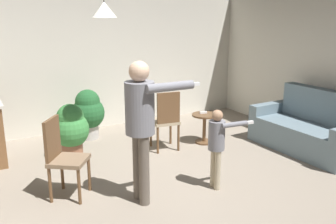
{
  "coord_description": "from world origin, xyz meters",
  "views": [
    {
      "loc": [
        -2.24,
        -3.68,
        2.22
      ],
      "look_at": [
        -0.06,
        0.26,
        1.0
      ],
      "focal_mm": 39.56,
      "sensor_mm": 36.0,
      "label": 1
    }
  ],
  "objects": [
    {
      "name": "ground",
      "position": [
        0.0,
        0.0,
        0.0
      ],
      "size": [
        7.68,
        7.68,
        0.0
      ],
      "primitive_type": "plane",
      "color": "gray"
    },
    {
      "name": "wall_back",
      "position": [
        0.0,
        3.2,
        1.35
      ],
      "size": [
        6.4,
        0.1,
        2.7
      ],
      "primitive_type": "cube",
      "color": "silver",
      "rests_on": "ground"
    },
    {
      "name": "couch_floral",
      "position": [
        2.6,
        0.28,
        0.33
      ],
      "size": [
        0.91,
        1.83,
        1.0
      ],
      "rotation": [
        0.0,
        0.0,
        1.6
      ],
      "color": "slate",
      "rests_on": "ground"
    },
    {
      "name": "side_table_by_couch",
      "position": [
        1.29,
        1.38,
        0.33
      ],
      "size": [
        0.44,
        0.44,
        0.52
      ],
      "color": "brown",
      "rests_on": "ground"
    },
    {
      "name": "person_adult",
      "position": [
        -0.53,
        0.04,
        1.06
      ],
      "size": [
        0.83,
        0.51,
        1.7
      ],
      "rotation": [
        0.0,
        0.0,
        -1.59
      ],
      "color": "#60564C",
      "rests_on": "ground"
    },
    {
      "name": "person_child",
      "position": [
        0.45,
        -0.12,
        0.65
      ],
      "size": [
        0.54,
        0.34,
        1.05
      ],
      "rotation": [
        0.0,
        0.0,
        -1.68
      ],
      "color": "tan",
      "rests_on": "ground"
    },
    {
      "name": "dining_chair_by_counter",
      "position": [
        -1.33,
        0.61,
        0.55
      ],
      "size": [
        0.59,
        0.59,
        1.0
      ],
      "rotation": [
        0.0,
        0.0,
        4.08
      ],
      "color": "brown",
      "rests_on": "ground"
    },
    {
      "name": "dining_chair_near_wall",
      "position": [
        0.54,
        1.4,
        0.55
      ],
      "size": [
        0.48,
        0.48,
        1.0
      ],
      "rotation": [
        0.0,
        0.0,
        6.14
      ],
      "color": "brown",
      "rests_on": "ground"
    },
    {
      "name": "potted_plant_corner",
      "position": [
        -0.39,
        2.6,
        0.5
      ],
      "size": [
        0.59,
        0.59,
        0.9
      ],
      "color": "#B7B2AD",
      "rests_on": "ground"
    },
    {
      "name": "potted_plant_by_wall",
      "position": [
        -0.91,
        1.84,
        0.47
      ],
      "size": [
        0.56,
        0.56,
        0.86
      ],
      "color": "brown",
      "rests_on": "ground"
    },
    {
      "name": "spare_remote_on_table",
      "position": [
        1.3,
        1.43,
        0.54
      ],
      "size": [
        0.13,
        0.06,
        0.04
      ],
      "primitive_type": "cube",
      "rotation": [
        0.0,
        0.0,
        1.39
      ],
      "color": "white",
      "rests_on": "side_table_by_couch"
    },
    {
      "name": "ceiling_light_pendant",
      "position": [
        -0.56,
        1.06,
        2.25
      ],
      "size": [
        0.32,
        0.32,
        0.55
      ],
      "color": "silver"
    }
  ]
}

